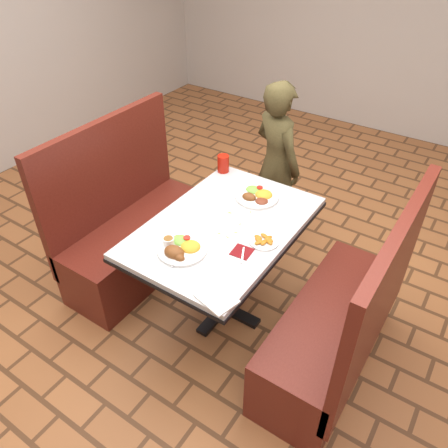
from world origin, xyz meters
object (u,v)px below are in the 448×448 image
(booth_bench_right, at_px, (339,328))
(diner_person, at_px, (276,164))
(near_dinner_plate, at_px, (181,247))
(red_tumbler, at_px, (223,164))
(dining_table, at_px, (224,236))
(booth_bench_left, at_px, (134,233))
(plantain_plate, at_px, (264,241))
(far_dinner_plate, at_px, (257,194))

(booth_bench_right, relative_size, diner_person, 0.91)
(near_dinner_plate, distance_m, red_tumbler, 0.91)
(dining_table, xyz_separation_m, booth_bench_right, (0.80, 0.00, -0.32))
(dining_table, relative_size, booth_bench_right, 1.01)
(booth_bench_left, xyz_separation_m, booth_bench_right, (1.60, 0.00, 0.00))
(dining_table, xyz_separation_m, plantain_plate, (0.28, -0.02, 0.11))
(diner_person, relative_size, far_dinner_plate, 4.69)
(near_dinner_plate, bearing_deg, red_tumbler, 108.76)
(dining_table, bearing_deg, plantain_plate, -3.30)
(dining_table, height_order, booth_bench_left, booth_bench_left)
(booth_bench_right, height_order, near_dinner_plate, booth_bench_right)
(booth_bench_left, xyz_separation_m, red_tumbler, (0.45, 0.52, 0.48))
(booth_bench_left, relative_size, near_dinner_plate, 4.32)
(far_dinner_plate, bearing_deg, plantain_plate, -55.09)
(booth_bench_right, distance_m, diner_person, 1.40)
(diner_person, distance_m, plantain_plate, 1.09)
(booth_bench_left, distance_m, diner_person, 1.21)
(dining_table, height_order, far_dinner_plate, far_dinner_plate)
(dining_table, distance_m, far_dinner_plate, 0.38)
(diner_person, height_order, near_dinner_plate, diner_person)
(dining_table, height_order, near_dinner_plate, near_dinner_plate)
(plantain_plate, xyz_separation_m, red_tumbler, (-0.64, 0.54, 0.05))
(dining_table, height_order, red_tumbler, red_tumbler)
(plantain_plate, height_order, red_tumbler, red_tumbler)
(diner_person, height_order, far_dinner_plate, diner_person)
(red_tumbler, bearing_deg, booth_bench_left, -130.64)
(booth_bench_right, height_order, far_dinner_plate, booth_bench_right)
(dining_table, distance_m, near_dinner_plate, 0.37)
(booth_bench_right, height_order, red_tumbler, booth_bench_right)
(diner_person, relative_size, red_tumbler, 10.60)
(booth_bench_left, xyz_separation_m, plantain_plate, (1.08, -0.02, 0.43))
(booth_bench_left, height_order, booth_bench_right, same)
(plantain_plate, bearing_deg, red_tumbler, 139.96)
(booth_bench_right, bearing_deg, red_tumbler, 155.72)
(dining_table, bearing_deg, booth_bench_left, 180.00)
(dining_table, height_order, diner_person, diner_person)
(booth_bench_right, distance_m, near_dinner_plate, 1.03)
(plantain_plate, bearing_deg, booth_bench_left, 179.13)
(red_tumbler, bearing_deg, diner_person, 66.92)
(booth_bench_right, bearing_deg, near_dinner_plate, -158.50)
(booth_bench_right, distance_m, far_dinner_plate, 0.96)
(plantain_plate, bearing_deg, far_dinner_plate, 124.91)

